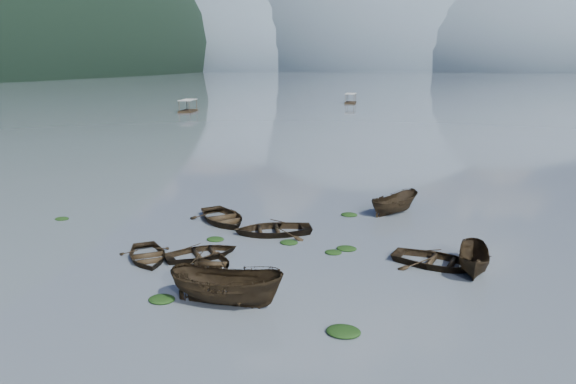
% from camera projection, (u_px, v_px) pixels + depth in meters
% --- Properties ---
extents(ground_plane, '(2400.00, 2400.00, 0.00)m').
position_uv_depth(ground_plane, '(226.00, 305.00, 21.59)').
color(ground_plane, '#545E69').
extents(haze_mtn_a, '(520.00, 520.00, 280.00)m').
position_uv_depth(haze_mtn_a, '(255.00, 70.00, 928.78)').
color(haze_mtn_a, '#475666').
rests_on(haze_mtn_a, ground).
extents(haze_mtn_b, '(520.00, 520.00, 340.00)m').
position_uv_depth(haze_mtn_b, '(366.00, 70.00, 886.49)').
color(haze_mtn_b, '#475666').
rests_on(haze_mtn_b, ground).
extents(haze_mtn_c, '(520.00, 520.00, 260.00)m').
position_uv_depth(haze_mtn_c, '(488.00, 70.00, 844.19)').
color(haze_mtn_c, '#475666').
rests_on(haze_mtn_c, ground).
extents(rowboat_0, '(4.49, 4.79, 0.81)m').
position_uv_depth(rowboat_0, '(148.00, 259.00, 26.68)').
color(rowboat_0, black).
rests_on(rowboat_0, ground).
extents(rowboat_1, '(4.79, 4.60, 0.81)m').
position_uv_depth(rowboat_1, '(202.00, 257.00, 27.02)').
color(rowboat_1, black).
rests_on(rowboat_1, ground).
extents(rowboat_2, '(5.03, 1.99, 1.93)m').
position_uv_depth(rowboat_2, '(227.00, 304.00, 21.67)').
color(rowboat_2, black).
rests_on(rowboat_2, ground).
extents(rowboat_3, '(3.46, 4.41, 0.83)m').
position_uv_depth(rowboat_3, '(211.00, 272.00, 25.09)').
color(rowboat_3, black).
rests_on(rowboat_3, ground).
extents(rowboat_4, '(5.15, 4.29, 0.92)m').
position_uv_depth(rowboat_4, '(436.00, 265.00, 25.86)').
color(rowboat_4, black).
rests_on(rowboat_4, ground).
extents(rowboat_5, '(1.86, 4.01, 1.50)m').
position_uv_depth(rowboat_5, '(473.00, 271.00, 25.13)').
color(rowboat_5, black).
rests_on(rowboat_5, ground).
extents(rowboat_6, '(5.75, 5.89, 1.00)m').
position_uv_depth(rowboat_6, '(223.00, 222.00, 33.01)').
color(rowboat_6, black).
rests_on(rowboat_6, ground).
extents(rowboat_7, '(5.52, 4.74, 0.96)m').
position_uv_depth(rowboat_7, '(273.00, 234.00, 30.72)').
color(rowboat_7, black).
rests_on(rowboat_7, ground).
extents(rowboat_8, '(3.90, 4.25, 1.62)m').
position_uv_depth(rowboat_8, '(394.00, 213.00, 34.98)').
color(rowboat_8, black).
rests_on(rowboat_8, ground).
extents(weed_clump_0, '(1.17, 0.96, 0.25)m').
position_uv_depth(weed_clump_0, '(162.00, 301.00, 22.02)').
color(weed_clump_0, black).
rests_on(weed_clump_0, ground).
extents(weed_clump_1, '(1.04, 0.83, 0.23)m').
position_uv_depth(weed_clump_1, '(289.00, 243.00, 29.06)').
color(weed_clump_1, black).
rests_on(weed_clump_1, ground).
extents(weed_clump_2, '(1.32, 1.06, 0.29)m').
position_uv_depth(weed_clump_2, '(343.00, 333.00, 19.34)').
color(weed_clump_2, black).
rests_on(weed_clump_2, ground).
extents(weed_clump_3, '(0.92, 0.78, 0.21)m').
position_uv_depth(weed_clump_3, '(333.00, 253.00, 27.56)').
color(weed_clump_3, black).
rests_on(weed_clump_3, ground).
extents(weed_clump_4, '(1.11, 0.88, 0.23)m').
position_uv_depth(weed_clump_4, '(347.00, 249.00, 28.10)').
color(weed_clump_4, black).
rests_on(weed_clump_4, ground).
extents(weed_clump_5, '(0.93, 0.75, 0.20)m').
position_uv_depth(weed_clump_5, '(62.00, 219.00, 33.56)').
color(weed_clump_5, black).
rests_on(weed_clump_5, ground).
extents(weed_clump_6, '(1.02, 0.85, 0.21)m').
position_uv_depth(weed_clump_6, '(215.00, 240.00, 29.62)').
color(weed_clump_6, black).
rests_on(weed_clump_6, ground).
extents(weed_clump_7, '(1.11, 0.89, 0.24)m').
position_uv_depth(weed_clump_7, '(349.00, 216.00, 34.39)').
color(weed_clump_7, black).
rests_on(weed_clump_7, ground).
extents(pontoon_left, '(3.45, 6.73, 2.47)m').
position_uv_depth(pontoon_left, '(188.00, 112.00, 108.97)').
color(pontoon_left, black).
rests_on(pontoon_left, ground).
extents(pontoon_centre, '(2.70, 6.33, 2.42)m').
position_uv_depth(pontoon_centre, '(350.00, 103.00, 133.12)').
color(pontoon_centre, black).
rests_on(pontoon_centre, ground).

